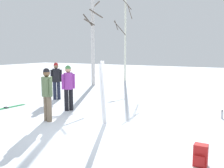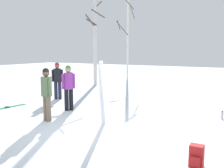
{
  "view_description": "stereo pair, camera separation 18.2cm",
  "coord_description": "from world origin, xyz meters",
  "px_view_note": "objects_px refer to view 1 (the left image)",
  "views": [
    {
      "loc": [
        3.74,
        -5.63,
        2.26
      ],
      "look_at": [
        -0.69,
        2.59,
        1.0
      ],
      "focal_mm": 39.85,
      "sensor_mm": 36.0,
      "label": 1
    },
    {
      "loc": [
        3.9,
        -5.55,
        2.26
      ],
      "look_at": [
        -0.69,
        2.59,
        1.0
      ],
      "focal_mm": 39.85,
      "sensor_mm": 36.0,
      "label": 2
    }
  ],
  "objects_px": {
    "person_1": "(56,78)",
    "ski_pair_lying_0": "(5,108)",
    "person_0": "(68,85)",
    "birch_tree_0": "(93,33)",
    "water_bottle_0": "(222,115)",
    "person_3": "(47,91)",
    "birch_tree_1": "(125,39)",
    "ski_pair_planted_2": "(102,93)",
    "backpack_0": "(201,156)"
  },
  "relations": [
    {
      "from": "water_bottle_0",
      "to": "birch_tree_0",
      "type": "bearing_deg",
      "value": 149.53
    },
    {
      "from": "water_bottle_0",
      "to": "birch_tree_1",
      "type": "distance_m",
      "value": 11.27
    },
    {
      "from": "ski_pair_planted_2",
      "to": "water_bottle_0",
      "type": "relative_size",
      "value": 7.03
    },
    {
      "from": "person_3",
      "to": "ski_pair_planted_2",
      "type": "bearing_deg",
      "value": 18.76
    },
    {
      "from": "person_0",
      "to": "person_1",
      "type": "relative_size",
      "value": 1.0
    },
    {
      "from": "person_0",
      "to": "birch_tree_0",
      "type": "relative_size",
      "value": 0.26
    },
    {
      "from": "ski_pair_lying_0",
      "to": "water_bottle_0",
      "type": "relative_size",
      "value": 6.3
    },
    {
      "from": "person_1",
      "to": "birch_tree_1",
      "type": "bearing_deg",
      "value": 92.3
    },
    {
      "from": "person_0",
      "to": "person_3",
      "type": "bearing_deg",
      "value": -78.17
    },
    {
      "from": "person_0",
      "to": "backpack_0",
      "type": "height_order",
      "value": "person_0"
    },
    {
      "from": "ski_pair_lying_0",
      "to": "birch_tree_1",
      "type": "xyz_separation_m",
      "value": [
        0.25,
        10.42,
        3.1
      ]
    },
    {
      "from": "birch_tree_1",
      "to": "backpack_0",
      "type": "bearing_deg",
      "value": -58.43
    },
    {
      "from": "person_0",
      "to": "ski_pair_planted_2",
      "type": "bearing_deg",
      "value": -23.9
    },
    {
      "from": "person_1",
      "to": "person_0",
      "type": "bearing_deg",
      "value": -38.32
    },
    {
      "from": "backpack_0",
      "to": "water_bottle_0",
      "type": "height_order",
      "value": "backpack_0"
    },
    {
      "from": "person_0",
      "to": "water_bottle_0",
      "type": "relative_size",
      "value": 6.16
    },
    {
      "from": "ski_pair_planted_2",
      "to": "birch_tree_1",
      "type": "relative_size",
      "value": 0.33
    },
    {
      "from": "person_1",
      "to": "water_bottle_0",
      "type": "distance_m",
      "value": 7.13
    },
    {
      "from": "person_0",
      "to": "birch_tree_1",
      "type": "relative_size",
      "value": 0.29
    },
    {
      "from": "ski_pair_planted_2",
      "to": "water_bottle_0",
      "type": "xyz_separation_m",
      "value": [
        3.21,
        2.42,
        -0.84
      ]
    },
    {
      "from": "person_0",
      "to": "person_3",
      "type": "relative_size",
      "value": 1.0
    },
    {
      "from": "person_1",
      "to": "backpack_0",
      "type": "distance_m",
      "value": 8.05
    },
    {
      "from": "person_1",
      "to": "person_3",
      "type": "height_order",
      "value": "same"
    },
    {
      "from": "person_3",
      "to": "person_0",
      "type": "bearing_deg",
      "value": 101.83
    },
    {
      "from": "person_0",
      "to": "birch_tree_1",
      "type": "distance_m",
      "value": 9.96
    },
    {
      "from": "ski_pair_planted_2",
      "to": "backpack_0",
      "type": "height_order",
      "value": "ski_pair_planted_2"
    },
    {
      "from": "person_1",
      "to": "birch_tree_0",
      "type": "distance_m",
      "value": 5.56
    },
    {
      "from": "person_3",
      "to": "water_bottle_0",
      "type": "relative_size",
      "value": 6.16
    },
    {
      "from": "backpack_0",
      "to": "water_bottle_0",
      "type": "distance_m",
      "value": 3.96
    },
    {
      "from": "ski_pair_lying_0",
      "to": "birch_tree_1",
      "type": "distance_m",
      "value": 10.87
    },
    {
      "from": "person_1",
      "to": "water_bottle_0",
      "type": "bearing_deg",
      "value": 0.51
    },
    {
      "from": "backpack_0",
      "to": "birch_tree_1",
      "type": "height_order",
      "value": "birch_tree_1"
    },
    {
      "from": "backpack_0",
      "to": "birch_tree_1",
      "type": "xyz_separation_m",
      "value": [
        -7.33,
        11.92,
        2.89
      ]
    },
    {
      "from": "ski_pair_planted_2",
      "to": "birch_tree_0",
      "type": "distance_m",
      "value": 9.11
    },
    {
      "from": "person_0",
      "to": "ski_pair_lying_0",
      "type": "distance_m",
      "value": 2.77
    },
    {
      "from": "person_1",
      "to": "birch_tree_1",
      "type": "relative_size",
      "value": 0.29
    },
    {
      "from": "person_1",
      "to": "birch_tree_1",
      "type": "xyz_separation_m",
      "value": [
        -0.32,
        8.02,
        2.13
      ]
    },
    {
      "from": "person_0",
      "to": "person_1",
      "type": "bearing_deg",
      "value": 141.68
    },
    {
      "from": "backpack_0",
      "to": "birch_tree_0",
      "type": "distance_m",
      "value": 12.38
    },
    {
      "from": "water_bottle_0",
      "to": "person_1",
      "type": "bearing_deg",
      "value": -179.49
    },
    {
      "from": "person_1",
      "to": "ski_pair_lying_0",
      "type": "relative_size",
      "value": 0.98
    },
    {
      "from": "ski_pair_lying_0",
      "to": "birch_tree_0",
      "type": "bearing_deg",
      "value": 94.36
    },
    {
      "from": "person_3",
      "to": "ski_pair_lying_0",
      "type": "bearing_deg",
      "value": 168.84
    },
    {
      "from": "ski_pair_planted_2",
      "to": "birch_tree_0",
      "type": "relative_size",
      "value": 0.3
    },
    {
      "from": "person_1",
      "to": "birch_tree_0",
      "type": "relative_size",
      "value": 0.26
    },
    {
      "from": "ski_pair_planted_2",
      "to": "birch_tree_0",
      "type": "xyz_separation_m",
      "value": [
        -4.99,
        7.24,
        2.4
      ]
    },
    {
      "from": "person_3",
      "to": "ski_pair_lying_0",
      "type": "xyz_separation_m",
      "value": [
        -2.73,
        0.54,
        -0.97
      ]
    },
    {
      "from": "birch_tree_0",
      "to": "birch_tree_1",
      "type": "relative_size",
      "value": 1.11
    },
    {
      "from": "backpack_0",
      "to": "person_1",
      "type": "bearing_deg",
      "value": 150.9
    },
    {
      "from": "backpack_0",
      "to": "birch_tree_1",
      "type": "bearing_deg",
      "value": 121.57
    }
  ]
}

